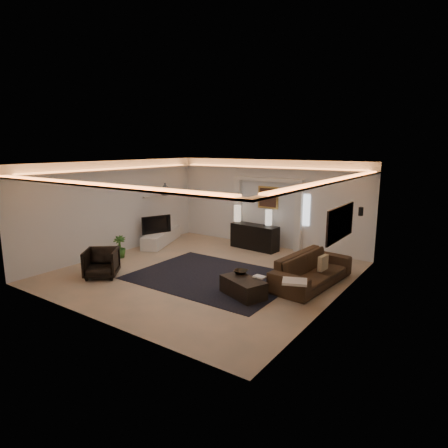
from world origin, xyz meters
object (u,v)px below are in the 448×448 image
Objects in this scene: coffee_table at (243,287)px; armchair at (101,263)px; console at (255,237)px; sofa at (312,270)px.

coffee_table is 3.82m from armchair.
coffee_table is (1.85, -3.67, -0.20)m from console.
coffee_table is at bearing -23.22° from armchair.
armchair is (-1.84, -4.66, -0.03)m from console.
sofa is 5.34m from armchair.
sofa is 2.37× the size of coffee_table.
armchair reaches higher than coffee_table.
armchair is at bearing -106.90° from console.
console reaches higher than sofa.
armchair is at bearing -143.26° from coffee_table.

